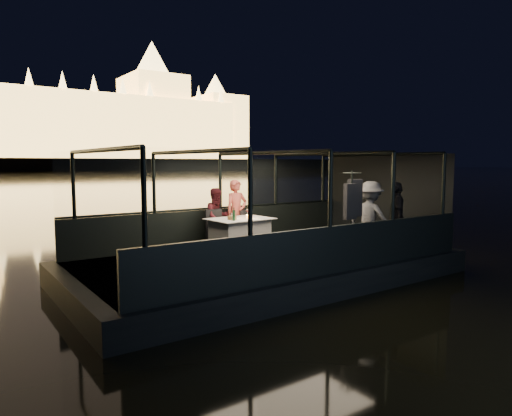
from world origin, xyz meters
TOP-DOWN VIEW (x-y plane):
  - boat_hull at (0.00, 0.00)m, footprint 8.60×4.40m
  - boat_deck at (0.00, 0.00)m, footprint 8.00×4.00m
  - gunwale_port at (0.00, 2.00)m, footprint 8.00×0.08m
  - gunwale_starboard at (0.00, -2.00)m, footprint 8.00×0.08m
  - cabin_glass_port at (0.00, 2.00)m, footprint 8.00×0.02m
  - cabin_glass_starboard at (0.00, -2.00)m, footprint 8.00×0.02m
  - cabin_roof_glass at (0.00, 0.00)m, footprint 8.00×4.00m
  - end_wall_fore at (-4.00, 0.00)m, footprint 0.02×4.00m
  - end_wall_aft at (4.00, 0.00)m, footprint 0.02×4.00m
  - canopy_ribs at (0.00, 0.00)m, footprint 8.00×4.00m
  - dining_table_central at (-0.10, 0.92)m, footprint 1.50×1.13m
  - chair_port_left at (-0.45, 1.37)m, footprint 0.44×0.44m
  - chair_port_right at (0.47, 1.37)m, footprint 0.53×0.53m
  - coat_stand at (1.21, -1.40)m, footprint 0.65×0.58m
  - person_woman_coral at (0.26, 1.64)m, footprint 0.60×0.40m
  - person_man_maroon at (-0.30, 1.64)m, footprint 0.73×0.58m
  - passenger_stripe at (2.14, -1.12)m, footprint 0.86×1.20m
  - passenger_dark at (2.82, -1.30)m, footprint 0.95×0.98m
  - wine_bottle at (-0.45, 0.64)m, footprint 0.07×0.07m
  - bread_basket at (-0.36, 0.86)m, footprint 0.26×0.26m
  - amber_candle at (0.03, 0.81)m, footprint 0.07×0.07m
  - plate_near at (0.36, 0.69)m, footprint 0.31×0.31m
  - plate_far at (-0.25, 0.99)m, footprint 0.24×0.24m
  - wine_glass_white at (-0.53, 0.61)m, footprint 0.06×0.06m
  - wine_glass_red at (0.20, 1.04)m, footprint 0.08×0.08m
  - wine_glass_empty at (-0.01, 0.55)m, footprint 0.08×0.08m

SIDE VIEW (x-z plane):
  - boat_hull at x=0.00m, z-range -0.50..0.50m
  - boat_deck at x=0.00m, z-range 0.46..0.50m
  - dining_table_central at x=-0.10m, z-range 0.50..1.27m
  - gunwale_port at x=0.00m, z-range 0.50..1.40m
  - gunwale_starboard at x=0.00m, z-range 0.50..1.40m
  - chair_port_left at x=-0.45m, z-range 0.48..1.42m
  - chair_port_right at x=0.47m, z-range 0.51..1.39m
  - person_woman_coral at x=0.26m, z-range 0.42..2.08m
  - person_man_maroon at x=-0.30m, z-range 0.52..1.98m
  - plate_near at x=0.36m, z-range 1.26..1.28m
  - plate_far at x=-0.25m, z-range 1.27..1.28m
  - bread_basket at x=-0.36m, z-range 1.26..1.35m
  - amber_candle at x=0.03m, z-range 1.27..1.34m
  - passenger_stripe at x=2.14m, z-range 0.51..2.19m
  - passenger_dark at x=2.82m, z-range 0.53..2.17m
  - wine_glass_white at x=-0.53m, z-range 1.28..1.44m
  - wine_glass_red at x=0.20m, z-range 1.26..1.46m
  - wine_glass_empty at x=-0.01m, z-range 1.27..1.45m
  - coat_stand at x=1.21m, z-range 0.44..2.36m
  - wine_bottle at x=-0.45m, z-range 1.27..1.56m
  - end_wall_fore at x=-4.00m, z-range 0.50..2.80m
  - end_wall_aft at x=4.00m, z-range 0.50..2.80m
  - canopy_ribs at x=0.00m, z-range 0.50..2.80m
  - cabin_glass_port at x=0.00m, z-range 1.40..2.80m
  - cabin_glass_starboard at x=0.00m, z-range 1.40..2.80m
  - cabin_roof_glass at x=0.00m, z-range 2.79..2.81m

